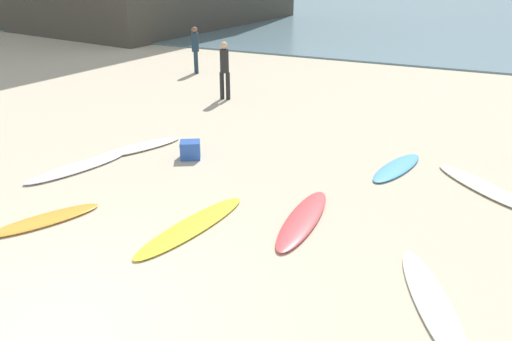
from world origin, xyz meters
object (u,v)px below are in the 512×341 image
object	(u,v)px
surfboard_7	(45,220)
beach_cooler	(190,150)
surfboard_4	(483,187)
surfboard_3	(433,302)
surfboard_6	(192,226)
surfboard_0	(303,219)
surfboard_2	(140,147)
surfboard_5	(77,167)
beachgoer_near	(195,47)
surfboard_1	(397,168)
beachgoer_far	(224,67)

from	to	relation	value
surfboard_7	beach_cooler	size ratio (longest dim) A/B	4.25
surfboard_4	beach_cooler	distance (m)	6.30
surfboard_3	beach_cooler	distance (m)	6.46
surfboard_6	beach_cooler	size ratio (longest dim) A/B	5.76
surfboard_6	beach_cooler	distance (m)	3.17
surfboard_0	surfboard_2	xyz separation A→B (m)	(-4.79, 1.67, 0.00)
surfboard_4	surfboard_5	world-z (taller)	surfboard_5
surfboard_3	surfboard_4	xyz separation A→B (m)	(0.52, 4.14, 0.00)
surfboard_6	beachgoer_near	distance (m)	12.10
surfboard_3	surfboard_7	world-z (taller)	surfboard_7
surfboard_1	surfboard_6	bearing A→B (deg)	71.04
surfboard_5	beachgoer_far	distance (m)	6.46
surfboard_3	surfboard_5	bearing A→B (deg)	145.29
beachgoer_near	surfboard_5	bearing A→B (deg)	156.03
beach_cooler	surfboard_4	bearing A→B (deg)	9.85
surfboard_6	beachgoer_far	size ratio (longest dim) A/B	1.41
surfboard_4	beachgoer_far	bearing A→B (deg)	-72.24
beachgoer_near	surfboard_3	bearing A→B (deg)	-175.92
surfboard_0	surfboard_4	world-z (taller)	surfboard_0
surfboard_5	surfboard_7	distance (m)	2.30
surfboard_3	surfboard_5	size ratio (longest dim) A/B	1.04
surfboard_2	surfboard_6	world-z (taller)	surfboard_2
surfboard_0	surfboard_2	size ratio (longest dim) A/B	1.06
surfboard_6	beach_cooler	xyz separation A→B (m)	(-1.68, 2.68, 0.17)
surfboard_3	beachgoer_far	distance (m)	10.78
surfboard_5	beach_cooler	world-z (taller)	beach_cooler
surfboard_3	surfboard_4	bearing A→B (deg)	59.07
surfboard_5	surfboard_6	bearing A→B (deg)	-178.79
surfboard_1	surfboard_4	size ratio (longest dim) A/B	0.82
surfboard_1	surfboard_5	distance (m)	7.03
surfboard_1	surfboard_4	xyz separation A→B (m)	(1.75, -0.27, 0.00)
surfboard_0	surfboard_3	bearing A→B (deg)	-32.36
surfboard_5	beach_cooler	size ratio (longest dim) A/B	5.23
surfboard_3	beachgoer_far	xyz separation A→B (m)	(-7.32, 7.85, 1.00)
surfboard_1	surfboard_7	world-z (taller)	surfboard_7
surfboard_0	surfboard_5	world-z (taller)	surfboard_5
surfboard_2	beachgoer_far	xyz separation A→B (m)	(-0.19, 4.79, 0.99)
beach_cooler	surfboard_5	bearing A→B (deg)	-140.54
surfboard_6	surfboard_7	xyz separation A→B (m)	(-2.47, -0.91, 0.01)
surfboard_5	surfboard_6	xyz separation A→B (m)	(3.61, -1.09, -0.01)
surfboard_3	surfboard_2	bearing A→B (deg)	133.01
beachgoer_far	beach_cooler	world-z (taller)	beachgoer_far
beach_cooler	surfboard_6	bearing A→B (deg)	-57.94
surfboard_0	beachgoer_far	xyz separation A→B (m)	(-4.98, 6.46, 0.99)
surfboard_3	beach_cooler	size ratio (longest dim) A/B	5.43
beachgoer_near	beach_cooler	distance (m)	8.93
surfboard_0	surfboard_1	size ratio (longest dim) A/B	1.17
surfboard_6	beachgoer_far	world-z (taller)	beachgoer_far
surfboard_3	beachgoer_near	bearing A→B (deg)	109.59
surfboard_4	beachgoer_near	distance (m)	12.59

